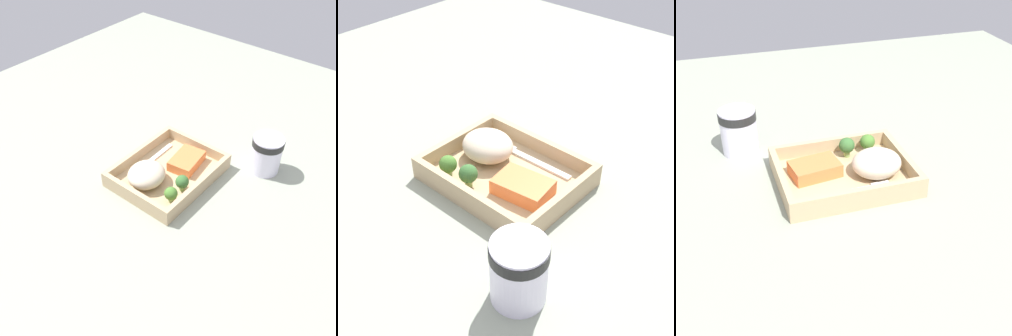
{
  "view_description": "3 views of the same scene",
  "coord_description": "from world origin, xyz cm",
  "views": [
    {
      "loc": [
        55.39,
        45.12,
        65.16
      ],
      "look_at": [
        0.0,
        0.0,
        2.7
      ],
      "focal_mm": 42.0,
      "sensor_mm": 36.0,
      "label": 1
    },
    {
      "loc": [
        -41.87,
        46.6,
        50.43
      ],
      "look_at": [
        0.0,
        0.0,
        2.7
      ],
      "focal_mm": 50.0,
      "sensor_mm": 36.0,
      "label": 2
    },
    {
      "loc": [
        -22.61,
        -70.69,
        49.51
      ],
      "look_at": [
        0.0,
        0.0,
        2.7
      ],
      "focal_mm": 50.0,
      "sensor_mm": 36.0,
      "label": 3
    }
  ],
  "objects": [
    {
      "name": "paper_cup",
      "position": [
        -17.25,
        16.81,
        5.33
      ],
      "size": [
        7.62,
        7.62,
        9.54
      ],
      "color": "white",
      "rests_on": "ground_plane"
    },
    {
      "name": "broccoli_floret_2",
      "position": [
        7.09,
        6.61,
        3.53
      ],
      "size": [
        3.04,
        3.04,
        3.97
      ],
      "color": "#8AA862",
      "rests_on": "takeout_tray"
    },
    {
      "name": "takeout_tray",
      "position": [
        0.0,
        0.0,
        0.6
      ],
      "size": [
        25.11,
        19.97,
        1.2
      ],
      "primitive_type": "cube",
      "color": "tan",
      "rests_on": "ground_plane"
    },
    {
      "name": "mashed_potatoes",
      "position": [
        5.86,
        -1.7,
        3.69
      ],
      "size": [
        9.41,
        8.54,
        4.99
      ],
      "primitive_type": "ellipsoid",
      "color": "beige",
      "rests_on": "takeout_tray"
    },
    {
      "name": "salmon_fillet",
      "position": [
        -5.2,
        1.71,
        2.5
      ],
      "size": [
        9.77,
        7.31,
        2.59
      ],
      "primitive_type": "cube",
      "rotation": [
        0.0,
        0.0,
        0.14
      ],
      "color": "orange",
      "rests_on": "takeout_tray"
    },
    {
      "name": "tray_rim",
      "position": [
        0.0,
        0.0,
        2.63
      ],
      "size": [
        25.11,
        19.97,
        2.86
      ],
      "color": "tan",
      "rests_on": "takeout_tray"
    },
    {
      "name": "ground_plane",
      "position": [
        0.0,
        0.0,
        -1.0
      ],
      "size": [
        160.0,
        160.0,
        2.0
      ],
      "primitive_type": "cube",
      "color": "gray"
    },
    {
      "name": "broccoli_floret_1",
      "position": [
        2.6,
        6.29,
        3.65
      ],
      "size": [
        3.16,
        3.16,
        4.15
      ],
      "color": "#7C9C52",
      "rests_on": "takeout_tray"
    },
    {
      "name": "fork",
      "position": [
        0.17,
        -6.02,
        1.42
      ],
      "size": [
        15.84,
        2.29,
        0.44
      ],
      "color": "white",
      "rests_on": "takeout_tray"
    }
  ]
}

